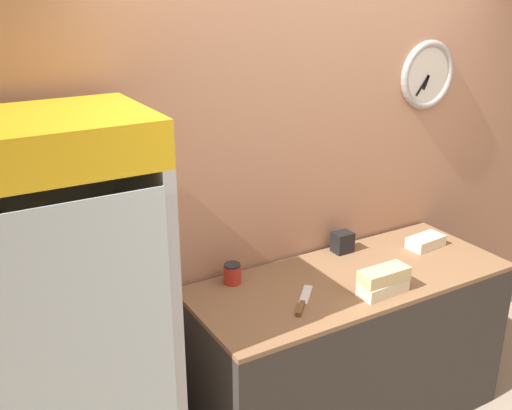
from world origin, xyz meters
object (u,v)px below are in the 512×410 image
(chefs_knife, at_px, (302,304))
(sandwich_flat_left, at_px, (426,242))
(napkin_dispenser, at_px, (343,242))
(beverage_cooler, at_px, (63,321))
(sandwich_stack_middle, at_px, (384,275))
(condiment_jar, at_px, (232,274))
(sandwich_stack_bottom, at_px, (383,287))

(chefs_knife, bearing_deg, sandwich_flat_left, 10.80)
(chefs_knife, relative_size, napkin_dispenser, 2.07)
(beverage_cooler, relative_size, sandwich_stack_middle, 7.42)
(beverage_cooler, relative_size, condiment_jar, 17.93)
(chefs_knife, xyz_separation_m, napkin_dispenser, (0.54, 0.39, 0.05))
(beverage_cooler, bearing_deg, chefs_knife, -9.82)
(condiment_jar, relative_size, napkin_dispenser, 0.90)
(sandwich_stack_middle, xyz_separation_m, napkin_dispenser, (0.13, 0.49, -0.04))
(chefs_knife, bearing_deg, condiment_jar, 116.23)
(sandwich_flat_left, xyz_separation_m, napkin_dispenser, (-0.46, 0.19, 0.03))
(sandwich_stack_bottom, xyz_separation_m, napkin_dispenser, (0.13, 0.49, 0.03))
(sandwich_flat_left, height_order, napkin_dispenser, napkin_dispenser)
(sandwich_stack_bottom, height_order, sandwich_stack_middle, sandwich_stack_middle)
(chefs_knife, bearing_deg, sandwich_stack_bottom, -14.31)
(beverage_cooler, height_order, chefs_knife, beverage_cooler)
(beverage_cooler, height_order, sandwich_stack_bottom, beverage_cooler)
(sandwich_flat_left, bearing_deg, sandwich_stack_bottom, -153.30)
(sandwich_stack_bottom, distance_m, napkin_dispenser, 0.51)
(condiment_jar, bearing_deg, beverage_cooler, -168.26)
(beverage_cooler, xyz_separation_m, sandwich_stack_bottom, (1.49, -0.29, -0.12))
(sandwich_flat_left, bearing_deg, napkin_dispenser, 157.27)
(beverage_cooler, distance_m, sandwich_stack_bottom, 1.53)
(sandwich_flat_left, distance_m, condiment_jar, 1.20)
(napkin_dispenser, bearing_deg, chefs_knife, -144.55)
(condiment_jar, bearing_deg, napkin_dispenser, 1.12)
(sandwich_stack_middle, bearing_deg, sandwich_flat_left, 26.70)
(sandwich_stack_bottom, bearing_deg, beverage_cooler, 168.92)
(beverage_cooler, xyz_separation_m, condiment_jar, (0.89, 0.19, -0.10))
(chefs_knife, height_order, napkin_dispenser, napkin_dispenser)
(condiment_jar, bearing_deg, sandwich_stack_middle, -38.64)
(sandwich_stack_bottom, distance_m, condiment_jar, 0.77)
(sandwich_stack_middle, bearing_deg, napkin_dispenser, 75.40)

